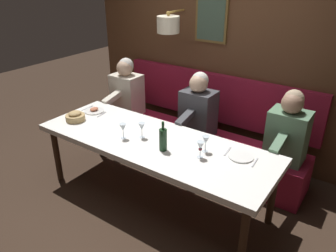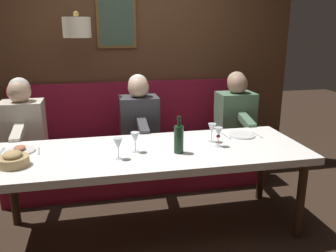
{
  "view_description": "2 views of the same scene",
  "coord_description": "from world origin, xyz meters",
  "px_view_note": "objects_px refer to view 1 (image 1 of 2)",
  "views": [
    {
      "loc": [
        -2.36,
        -1.82,
        2.33
      ],
      "look_at": [
        0.05,
        -0.15,
        0.92
      ],
      "focal_mm": 35.3,
      "sensor_mm": 36.0,
      "label": 1
    },
    {
      "loc": [
        -2.63,
        0.42,
        1.7
      ],
      "look_at": [
        0.05,
        -0.15,
        0.92
      ],
      "focal_mm": 37.07,
      "sensor_mm": 36.0,
      "label": 2
    }
  ],
  "objects_px": {
    "wine_bottle": "(163,139)",
    "diner_middle": "(126,89)",
    "dining_table": "(153,145)",
    "diner_nearest": "(288,129)",
    "bread_bowl": "(75,117)",
    "wine_glass_2": "(142,127)",
    "wine_glass_3": "(123,128)",
    "wine_glass_1": "(200,146)",
    "diner_near": "(198,107)",
    "wine_glass_0": "(206,141)"
  },
  "relations": [
    {
      "from": "diner_near",
      "to": "wine_glass_2",
      "type": "distance_m",
      "value": 0.91
    },
    {
      "from": "wine_glass_2",
      "to": "wine_bottle",
      "type": "relative_size",
      "value": 0.55
    },
    {
      "from": "diner_nearest",
      "to": "wine_glass_2",
      "type": "bearing_deg",
      "value": 126.26
    },
    {
      "from": "diner_middle",
      "to": "wine_glass_0",
      "type": "xyz_separation_m",
      "value": [
        -0.78,
        -1.68,
        0.04
      ]
    },
    {
      "from": "diner_nearest",
      "to": "dining_table",
      "type": "bearing_deg",
      "value": 128.89
    },
    {
      "from": "diner_near",
      "to": "wine_glass_1",
      "type": "bearing_deg",
      "value": -148.8
    },
    {
      "from": "wine_glass_1",
      "to": "wine_glass_2",
      "type": "bearing_deg",
      "value": 89.48
    },
    {
      "from": "wine_glass_2",
      "to": "wine_bottle",
      "type": "xyz_separation_m",
      "value": [
        -0.09,
        -0.33,
        -0.0
      ]
    },
    {
      "from": "wine_glass_1",
      "to": "wine_bottle",
      "type": "relative_size",
      "value": 0.55
    },
    {
      "from": "wine_glass_2",
      "to": "wine_glass_3",
      "type": "relative_size",
      "value": 1.0
    },
    {
      "from": "wine_glass_3",
      "to": "wine_bottle",
      "type": "bearing_deg",
      "value": -85.83
    },
    {
      "from": "diner_nearest",
      "to": "wine_glass_3",
      "type": "height_order",
      "value": "diner_nearest"
    },
    {
      "from": "bread_bowl",
      "to": "diner_near",
      "type": "bearing_deg",
      "value": -45.83
    },
    {
      "from": "diner_middle",
      "to": "wine_glass_3",
      "type": "relative_size",
      "value": 4.82
    },
    {
      "from": "diner_nearest",
      "to": "diner_near",
      "type": "distance_m",
      "value": 1.08
    },
    {
      "from": "wine_bottle",
      "to": "bread_bowl",
      "type": "height_order",
      "value": "wine_bottle"
    },
    {
      "from": "diner_near",
      "to": "wine_glass_0",
      "type": "distance_m",
      "value": 0.95
    },
    {
      "from": "diner_nearest",
      "to": "wine_glass_2",
      "type": "height_order",
      "value": "diner_nearest"
    },
    {
      "from": "dining_table",
      "to": "wine_bottle",
      "type": "xyz_separation_m",
      "value": [
        -0.11,
        -0.2,
        0.18
      ]
    },
    {
      "from": "wine_bottle",
      "to": "dining_table",
      "type": "bearing_deg",
      "value": 61.69
    },
    {
      "from": "wine_bottle",
      "to": "diner_near",
      "type": "bearing_deg",
      "value": 10.76
    },
    {
      "from": "dining_table",
      "to": "diner_middle",
      "type": "distance_m",
      "value": 1.44
    },
    {
      "from": "diner_nearest",
      "to": "wine_bottle",
      "type": "distance_m",
      "value": 1.33
    },
    {
      "from": "diner_middle",
      "to": "dining_table",
      "type": "bearing_deg",
      "value": -127.83
    },
    {
      "from": "dining_table",
      "to": "wine_bottle",
      "type": "relative_size",
      "value": 8.5
    },
    {
      "from": "wine_bottle",
      "to": "diner_middle",
      "type": "bearing_deg",
      "value": 53.47
    },
    {
      "from": "diner_near",
      "to": "wine_glass_0",
      "type": "relative_size",
      "value": 4.82
    },
    {
      "from": "diner_nearest",
      "to": "bread_bowl",
      "type": "height_order",
      "value": "diner_nearest"
    },
    {
      "from": "wine_glass_1",
      "to": "bread_bowl",
      "type": "bearing_deg",
      "value": 93.75
    },
    {
      "from": "diner_near",
      "to": "wine_bottle",
      "type": "distance_m",
      "value": 1.01
    },
    {
      "from": "wine_glass_1",
      "to": "wine_bottle",
      "type": "bearing_deg",
      "value": 103.15
    },
    {
      "from": "wine_glass_0",
      "to": "wine_glass_1",
      "type": "bearing_deg",
      "value": -173.53
    },
    {
      "from": "diner_near",
      "to": "diner_middle",
      "type": "distance_m",
      "value": 1.15
    },
    {
      "from": "wine_glass_1",
      "to": "wine_glass_3",
      "type": "relative_size",
      "value": 1.0
    },
    {
      "from": "wine_glass_1",
      "to": "wine_glass_3",
      "type": "height_order",
      "value": "same"
    },
    {
      "from": "bread_bowl",
      "to": "diner_middle",
      "type": "bearing_deg",
      "value": 6.15
    },
    {
      "from": "diner_nearest",
      "to": "wine_glass_3",
      "type": "distance_m",
      "value": 1.71
    },
    {
      "from": "diner_near",
      "to": "wine_glass_2",
      "type": "bearing_deg",
      "value": 170.8
    },
    {
      "from": "diner_nearest",
      "to": "diner_middle",
      "type": "bearing_deg",
      "value": 90.0
    },
    {
      "from": "bread_bowl",
      "to": "wine_glass_2",
      "type": "bearing_deg",
      "value": -82.95
    },
    {
      "from": "diner_nearest",
      "to": "wine_glass_3",
      "type": "relative_size",
      "value": 4.82
    },
    {
      "from": "wine_glass_2",
      "to": "diner_middle",
      "type": "bearing_deg",
      "value": 48.11
    },
    {
      "from": "dining_table",
      "to": "diner_nearest",
      "type": "height_order",
      "value": "diner_nearest"
    },
    {
      "from": "wine_glass_2",
      "to": "wine_glass_3",
      "type": "height_order",
      "value": "same"
    },
    {
      "from": "diner_middle",
      "to": "wine_glass_1",
      "type": "xyz_separation_m",
      "value": [
        -0.91,
        -1.7,
        0.04
      ]
    },
    {
      "from": "wine_glass_1",
      "to": "wine_glass_0",
      "type": "bearing_deg",
      "value": 6.47
    },
    {
      "from": "diner_nearest",
      "to": "diner_middle",
      "type": "xyz_separation_m",
      "value": [
        0.0,
        2.23,
        0.0
      ]
    },
    {
      "from": "diner_middle",
      "to": "wine_glass_1",
      "type": "distance_m",
      "value": 1.92
    },
    {
      "from": "diner_middle",
      "to": "wine_glass_2",
      "type": "bearing_deg",
      "value": -131.89
    },
    {
      "from": "bread_bowl",
      "to": "wine_bottle",
      "type": "bearing_deg",
      "value": -89.07
    }
  ]
}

